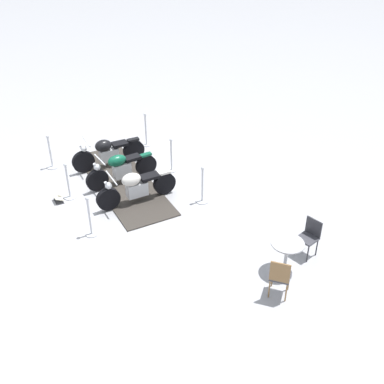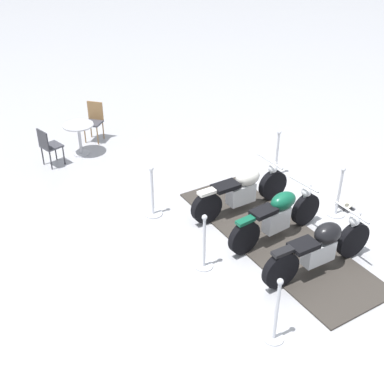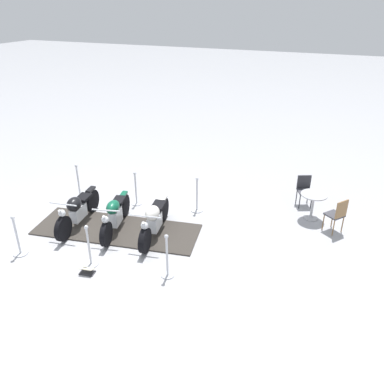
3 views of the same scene
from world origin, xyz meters
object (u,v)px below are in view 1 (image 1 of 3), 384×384
Objects in this scene: cafe_table at (287,250)px; stanchion_left_mid at (171,160)px; info_placard at (59,200)px; motorcycle_cream at (136,187)px; stanchion_right_rear at (90,222)px; cafe_chair_across_table at (310,235)px; motorcycle_forest at (121,168)px; stanchion_left_rear at (202,191)px; cafe_chair_near_table at (280,276)px; motorcycle_black at (107,152)px; stanchion_right_front at (51,158)px; stanchion_right_mid at (69,187)px; stanchion_left_front at (146,134)px.

stanchion_left_mid is at bearing -167.45° from cafe_table.
motorcycle_cream is at bearing -118.92° from info_placard.
stanchion_left_mid is 1.38× the size of cafe_table.
stanchion_right_rear is 1.19× the size of cafe_chair_across_table.
motorcycle_cream is at bearing -145.89° from cafe_table.
motorcycle_forest is 2.75× the size of cafe_table.
stanchion_left_mid is at bearing -170.54° from stanchion_left_rear.
cafe_chair_near_table is (5.32, 2.13, 0.05)m from motorcycle_forest.
motorcycle_black is at bearing 162.47° from stanchion_right_rear.
stanchion_right_front is at bearing -26.58° from motorcycle_black.
cafe_chair_across_table reaches higher than cafe_table.
motorcycle_cream is 4.70m from cafe_chair_near_table.
stanchion_left_mid is 5.61m from cafe_chair_near_table.
motorcycle_black is 1.89m from stanchion_left_mid.
stanchion_left_rear is 4.77m from stanchion_right_front.
stanchion_right_rear is 4.64m from cafe_chair_near_table.
motorcycle_cream is 2.10× the size of stanchion_left_mid.
cafe_chair_near_table is at bearing 4.47° from stanchion_left_rear.
stanchion_right_rear reaches higher than cafe_table.
motorcycle_black is 3.26m from stanchion_right_rear.
motorcycle_cream is 2.05× the size of stanchion_right_rear.
stanchion_right_mid is 1.84m from stanchion_right_rear.
motorcycle_cream is at bearing 36.53° from stanchion_right_front.
stanchion_right_front is (-2.62, -1.94, -0.17)m from motorcycle_cream.
motorcycle_black is 1.98× the size of stanchion_left_front.
stanchion_left_rear reaches higher than cafe_table.
stanchion_right_mid is at bearing -80.54° from stanchion_left_mid.
motorcycle_forest is 2.36m from stanchion_right_rear.
stanchion_left_rear is 2.91× the size of info_placard.
stanchion_left_rear is at bearing 9.46° from stanchion_left_front.
stanchion_left_mid is (-2.31, 2.69, -0.02)m from stanchion_right_rear.
motorcycle_forest reaches higher than cafe_chair_across_table.
stanchion_left_rear is (1.56, 1.83, -0.19)m from motorcycle_forest.
motorcycle_forest is at bearing -80.44° from stanchion_left_mid.
motorcycle_forest is 1.94× the size of stanchion_right_rear.
stanchion_right_rear reaches higher than motorcycle_black.
motorcycle_cream is 1.99× the size of stanchion_left_front.
stanchion_left_front reaches higher than motorcycle_cream.
stanchion_left_mid is at bearing 130.69° from stanchion_right_rear.
motorcycle_black is 6.78m from cafe_chair_near_table.
stanchion_right_mid is 0.42m from info_placard.
cafe_table is (3.62, 2.45, 0.08)m from motorcycle_cream.
motorcycle_cream is 2.27× the size of cafe_chair_near_table.
stanchion_right_mid is 1.08× the size of cafe_chair_near_table.
motorcycle_black is 2.08× the size of stanchion_left_rear.
stanchion_right_front reaches higher than cafe_chair_near_table.
stanchion_right_mid is at bearing 9.46° from stanchion_right_front.
stanchion_right_mid reaches higher than stanchion_left_mid.
motorcycle_black is 1.05× the size of motorcycle_forest.
stanchion_left_front reaches higher than cafe_table.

